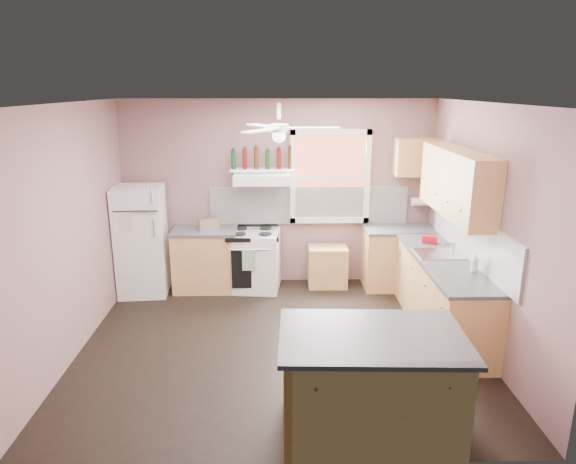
{
  "coord_description": "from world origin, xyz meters",
  "views": [
    {
      "loc": [
        -0.04,
        -5.36,
        2.87
      ],
      "look_at": [
        0.1,
        0.3,
        1.25
      ],
      "focal_mm": 32.0,
      "sensor_mm": 36.0,
      "label": 1
    }
  ],
  "objects_px": {
    "island": "(370,385)",
    "cart": "(328,268)",
    "refrigerator": "(142,241)",
    "toaster": "(209,224)",
    "stove": "(253,260)"
  },
  "relations": [
    {
      "from": "toaster",
      "to": "island",
      "type": "bearing_deg",
      "value": -81.26
    },
    {
      "from": "toaster",
      "to": "stove",
      "type": "bearing_deg",
      "value": -17.49
    },
    {
      "from": "toaster",
      "to": "cart",
      "type": "bearing_deg",
      "value": -16.8
    },
    {
      "from": "toaster",
      "to": "cart",
      "type": "height_order",
      "value": "toaster"
    },
    {
      "from": "refrigerator",
      "to": "island",
      "type": "xyz_separation_m",
      "value": [
        2.68,
        -3.13,
        -0.34
      ]
    },
    {
      "from": "refrigerator",
      "to": "cart",
      "type": "relative_size",
      "value": 2.73
    },
    {
      "from": "cart",
      "to": "island",
      "type": "bearing_deg",
      "value": -88.83
    },
    {
      "from": "toaster",
      "to": "stove",
      "type": "distance_m",
      "value": 0.84
    },
    {
      "from": "refrigerator",
      "to": "toaster",
      "type": "relative_size",
      "value": 5.52
    },
    {
      "from": "refrigerator",
      "to": "toaster",
      "type": "bearing_deg",
      "value": 2.01
    },
    {
      "from": "toaster",
      "to": "island",
      "type": "relative_size",
      "value": 0.19
    },
    {
      "from": "toaster",
      "to": "refrigerator",
      "type": "bearing_deg",
      "value": 166.74
    },
    {
      "from": "stove",
      "to": "island",
      "type": "relative_size",
      "value": 0.59
    },
    {
      "from": "toaster",
      "to": "cart",
      "type": "distance_m",
      "value": 1.85
    },
    {
      "from": "island",
      "to": "cart",
      "type": "bearing_deg",
      "value": 92.8
    }
  ]
}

